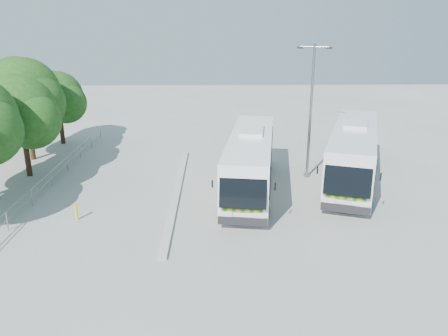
{
  "coord_description": "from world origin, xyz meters",
  "views": [
    {
      "loc": [
        -0.05,
        -22.21,
        9.41
      ],
      "look_at": [
        0.47,
        1.48,
        1.62
      ],
      "focal_mm": 35.0,
      "sensor_mm": 36.0,
      "label": 1
    }
  ],
  "objects_px": {
    "tree_far_c": "(22,111)",
    "coach_main": "(250,160)",
    "tree_far_d": "(26,94)",
    "tree_far_e": "(59,97)",
    "lamppost": "(311,106)",
    "bollard": "(76,211)",
    "coach_adjacent": "(353,152)"
  },
  "relations": [
    {
      "from": "coach_main",
      "to": "bollard",
      "type": "relative_size",
      "value": 13.17
    },
    {
      "from": "tree_far_d",
      "to": "tree_far_e",
      "type": "xyz_separation_m",
      "value": [
        0.68,
        4.5,
        -0.93
      ]
    },
    {
      "from": "coach_main",
      "to": "coach_adjacent",
      "type": "height_order",
      "value": "coach_adjacent"
    },
    {
      "from": "tree_far_c",
      "to": "bollard",
      "type": "xyz_separation_m",
      "value": [
        5.07,
        -6.95,
        -3.8
      ]
    },
    {
      "from": "tree_far_c",
      "to": "bollard",
      "type": "relative_size",
      "value": 7.1
    },
    {
      "from": "tree_far_d",
      "to": "tree_far_c",
      "type": "bearing_deg",
      "value": -72.17
    },
    {
      "from": "tree_far_e",
      "to": "tree_far_c",
      "type": "bearing_deg",
      "value": -86.46
    },
    {
      "from": "coach_main",
      "to": "lamppost",
      "type": "relative_size",
      "value": 1.44
    },
    {
      "from": "tree_far_c",
      "to": "bollard",
      "type": "distance_m",
      "value": 9.4
    },
    {
      "from": "tree_far_d",
      "to": "tree_far_e",
      "type": "height_order",
      "value": "tree_far_d"
    },
    {
      "from": "tree_far_e",
      "to": "coach_main",
      "type": "height_order",
      "value": "tree_far_e"
    },
    {
      "from": "tree_far_c",
      "to": "tree_far_e",
      "type": "bearing_deg",
      "value": 93.54
    },
    {
      "from": "tree_far_d",
      "to": "bollard",
      "type": "bearing_deg",
      "value": -59.55
    },
    {
      "from": "tree_far_c",
      "to": "coach_adjacent",
      "type": "height_order",
      "value": "tree_far_c"
    },
    {
      "from": "coach_main",
      "to": "bollard",
      "type": "height_order",
      "value": "coach_main"
    },
    {
      "from": "tree_far_d",
      "to": "bollard",
      "type": "distance_m",
      "value": 13.1
    },
    {
      "from": "coach_main",
      "to": "coach_adjacent",
      "type": "relative_size",
      "value": 0.97
    },
    {
      "from": "coach_main",
      "to": "lamppost",
      "type": "height_order",
      "value": "lamppost"
    },
    {
      "from": "coach_adjacent",
      "to": "lamppost",
      "type": "bearing_deg",
      "value": -177.22
    },
    {
      "from": "coach_main",
      "to": "lamppost",
      "type": "distance_m",
      "value": 5.21
    },
    {
      "from": "coach_adjacent",
      "to": "lamppost",
      "type": "relative_size",
      "value": 1.48
    },
    {
      "from": "tree_far_d",
      "to": "coach_main",
      "type": "relative_size",
      "value": 0.61
    },
    {
      "from": "tree_far_e",
      "to": "bollard",
      "type": "height_order",
      "value": "tree_far_e"
    },
    {
      "from": "tree_far_c",
      "to": "coach_main",
      "type": "height_order",
      "value": "tree_far_c"
    },
    {
      "from": "tree_far_e",
      "to": "coach_adjacent",
      "type": "bearing_deg",
      "value": -24.44
    },
    {
      "from": "tree_far_c",
      "to": "tree_far_d",
      "type": "distance_m",
      "value": 3.93
    },
    {
      "from": "tree_far_e",
      "to": "lamppost",
      "type": "height_order",
      "value": "lamppost"
    },
    {
      "from": "lamppost",
      "to": "tree_far_c",
      "type": "bearing_deg",
      "value": -163.85
    },
    {
      "from": "coach_main",
      "to": "coach_adjacent",
      "type": "xyz_separation_m",
      "value": [
        6.49,
        1.27,
        0.07
      ]
    },
    {
      "from": "coach_main",
      "to": "bollard",
      "type": "distance_m",
      "value": 10.15
    },
    {
      "from": "tree_far_d",
      "to": "bollard",
      "type": "height_order",
      "value": "tree_far_d"
    },
    {
      "from": "tree_far_c",
      "to": "coach_main",
      "type": "xyz_separation_m",
      "value": [
        14.18,
        -2.69,
        -2.46
      ]
    }
  ]
}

